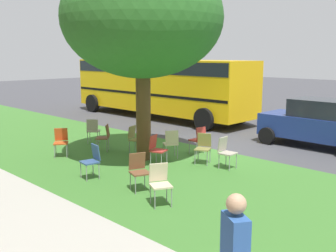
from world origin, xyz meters
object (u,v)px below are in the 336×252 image
(chair_1, at_px, (61,140))
(chair_2, at_px, (226,150))
(street_tree, at_px, (142,19))
(chair_7, at_px, (93,129))
(chair_11, at_px, (135,137))
(chair_3, at_px, (139,169))
(chair_5, at_px, (171,142))
(parked_car, at_px, (318,123))
(chair_4, at_px, (199,138))
(chair_8, at_px, (156,148))
(chair_10, at_px, (105,136))
(school_bus, at_px, (159,82))
(chair_0, at_px, (92,159))
(chair_9, at_px, (203,146))
(chair_6, at_px, (160,181))

(chair_1, bearing_deg, chair_2, -150.35)
(street_tree, relative_size, chair_7, 6.67)
(chair_11, bearing_deg, street_tree, 157.59)
(chair_2, relative_size, chair_7, 1.00)
(street_tree, relative_size, chair_2, 6.67)
(chair_3, height_order, chair_7, same)
(chair_2, distance_m, chair_3, 2.92)
(chair_5, bearing_deg, chair_1, 40.54)
(street_tree, xyz_separation_m, chair_2, (-2.36, -0.94, -3.62))
(parked_car, bearing_deg, chair_4, 58.37)
(parked_car, bearing_deg, chair_11, 52.73)
(chair_8, height_order, chair_10, same)
(parked_car, bearing_deg, chair_7, 40.78)
(chair_11, bearing_deg, school_bus, -50.08)
(chair_11, bearing_deg, chair_0, 116.66)
(street_tree, bearing_deg, chair_9, -150.30)
(chair_6, height_order, chair_9, same)
(chair_0, height_order, school_bus, school_bus)
(street_tree, xyz_separation_m, chair_5, (-0.53, -0.65, -3.62))
(chair_0, height_order, chair_8, same)
(chair_3, relative_size, chair_8, 1.00)
(chair_1, xyz_separation_m, chair_6, (-5.08, 0.67, 0.00))
(chair_1, height_order, chair_7, same)
(chair_10, xyz_separation_m, parked_car, (-4.70, -5.52, 0.32))
(chair_6, bearing_deg, chair_8, -42.41)
(street_tree, bearing_deg, chair_2, -158.20)
(parked_car, bearing_deg, school_bus, -5.18)
(chair_10, bearing_deg, chair_2, -164.12)
(chair_9, bearing_deg, chair_0, 70.37)
(chair_1, distance_m, parked_car, 8.57)
(chair_10, bearing_deg, chair_5, -158.92)
(chair_0, xyz_separation_m, parked_car, (-2.53, -7.51, 0.32))
(street_tree, height_order, chair_1, street_tree)
(chair_6, distance_m, chair_10, 5.12)
(chair_5, bearing_deg, school_bus, -41.58)
(chair_2, bearing_deg, school_bus, -32.88)
(chair_7, bearing_deg, chair_2, -171.98)
(chair_7, distance_m, parked_car, 7.84)
(chair_9, height_order, chair_11, same)
(chair_10, height_order, parked_car, parked_car)
(chair_3, height_order, chair_8, same)
(chair_1, bearing_deg, street_tree, -142.71)
(chair_1, relative_size, chair_11, 1.00)
(chair_0, bearing_deg, school_bus, -53.68)
(chair_9, bearing_deg, chair_8, 54.15)
(chair_5, xyz_separation_m, chair_6, (-2.48, 2.89, 0.00))
(chair_4, bearing_deg, chair_0, 85.79)
(street_tree, height_order, chair_11, street_tree)
(chair_2, xyz_separation_m, parked_car, (-0.65, -4.37, 0.32))
(chair_2, height_order, chair_10, same)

